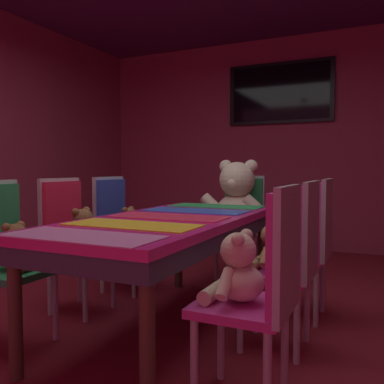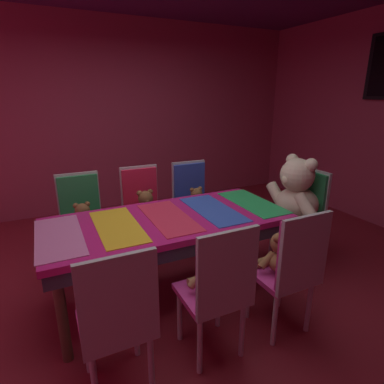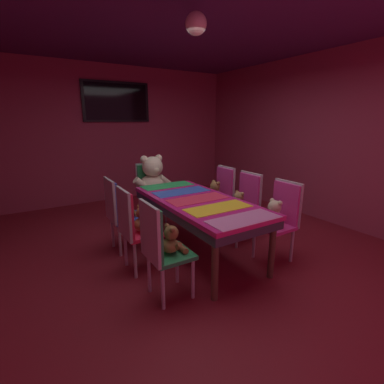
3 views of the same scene
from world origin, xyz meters
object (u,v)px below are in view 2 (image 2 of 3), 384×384
Objects in this scene: chair_left_0 at (81,212)px; teddy_left_2 at (197,201)px; teddy_left_0 at (83,219)px; chair_left_1 at (142,202)px; chair_right_0 at (118,314)px; teddy_right_2 at (280,255)px; teddy_right_0 at (112,298)px; teddy_left_1 at (146,207)px; teddy_right_1 at (209,274)px; chair_right_2 at (294,264)px; throne_chair at (306,206)px; king_teddy_bear at (294,195)px; chair_right_1 at (220,283)px; banquet_table at (169,227)px; chair_left_2 at (191,195)px.

chair_left_0 reaches higher than teddy_left_2.
teddy_left_0 is at bearing -89.20° from teddy_left_2.
teddy_left_0 is 0.30× the size of chair_left_1.
teddy_right_2 is at bearing -83.71° from chair_right_0.
teddy_left_1 is at bearing -24.84° from teddy_right_0.
chair_left_0 is at bearing 38.47° from teddy_right_2.
teddy_right_1 is 0.60m from chair_right_2.
teddy_right_2 reaches higher than teddy_left_2.
teddy_left_1 is (0.15, 0.00, -0.00)m from chair_left_1.
chair_right_2 is (1.67, 1.21, 0.00)m from chair_left_0.
chair_right_0 is at bearing -38.88° from teddy_left_2.
teddy_right_0 is 2.27m from throne_chair.
chair_left_0 is 2.88× the size of teddy_right_0.
throne_chair is at bearing -53.56° from teddy_right_2.
chair_left_1 is 1.00× the size of chair_right_0.
teddy_left_0 is at bearing -74.71° from chair_left_1.
teddy_left_1 is at bearing -25.24° from throne_chair.
teddy_right_0 is 2.11m from king_teddy_bear.
chair_right_2 is 0.15m from teddy_right_2.
chair_right_1 is (1.54, -0.01, 0.00)m from teddy_left_1.
teddy_right_1 is (1.40, -0.01, -0.01)m from teddy_left_1.
chair_left_1 is 1.00× the size of chair_right_2.
teddy_right_1 reaches higher than teddy_left_0.
chair_right_2 is 1.00× the size of throne_chair.
chair_left_1 and chair_right_0 have the same top height.
teddy_left_1 is at bearing 177.98° from banquet_table.
teddy_left_1 reaches higher than teddy_left_0.
banquet_table is 2.05× the size of chair_right_2.
chair_right_2 reaches higher than teddy_left_2.
teddy_left_2 is 0.29× the size of chair_right_2.
chair_right_0 is 1.37× the size of king_teddy_bear.
king_teddy_bear reaches higher than chair_right_1.
teddy_left_0 is at bearing -0.47° from chair_right_0.
chair_right_0 is at bearing -36.88° from banquet_table.
teddy_right_0 is 0.35× the size of chair_right_2.
teddy_left_1 reaches higher than banquet_table.
banquet_table is at bearing -0.00° from throne_chair.
banquet_table is 2.05× the size of chair_right_0.
chair_left_1 and chair_right_1 have the same top height.
throne_chair is 0.23m from king_teddy_bear.
teddy_right_0 is at bearing -0.47° from chair_left_0.
chair_left_2 reaches higher than teddy_left_0.
chair_right_1 is 0.14m from teddy_right_1.
banquet_table is at bearing -2.02° from teddy_left_1.
chair_right_2 reaches higher than teddy_right_0.
chair_left_2 reaches higher than teddy_left_1.
chair_right_2 is at bearing 47.55° from king_teddy_bear.
chair_left_2 is at bearing 97.44° from teddy_left_0.
chair_right_2 is at bearing 18.74° from chair_left_1.
chair_left_0 is 0.65m from teddy_left_1.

